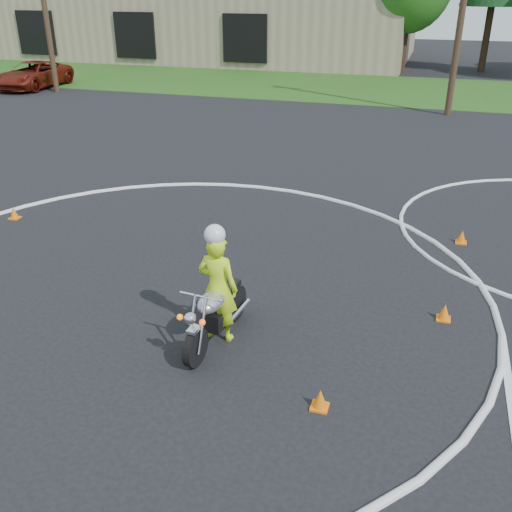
% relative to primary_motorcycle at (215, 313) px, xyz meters
% --- Properties ---
extents(ground, '(120.00, 120.00, 0.00)m').
position_rel_primary_motorcycle_xyz_m(ground, '(-1.58, -1.47, -0.52)').
color(ground, black).
rests_on(ground, ground).
extents(grass_strip, '(120.00, 10.00, 0.02)m').
position_rel_primary_motorcycle_xyz_m(grass_strip, '(-1.58, 25.53, -0.51)').
color(grass_strip, '#1E4714').
rests_on(grass_strip, ground).
extents(course_markings, '(19.05, 19.05, 0.12)m').
position_rel_primary_motorcycle_xyz_m(course_markings, '(0.59, 2.88, -0.51)').
color(course_markings, silver).
rests_on(course_markings, ground).
extents(primary_motorcycle, '(0.72, 2.05, 1.08)m').
position_rel_primary_motorcycle_xyz_m(primary_motorcycle, '(0.00, 0.00, 0.00)').
color(primary_motorcycle, black).
rests_on(primary_motorcycle, ground).
extents(rider_primary_grp, '(0.70, 0.50, 2.00)m').
position_rel_primary_motorcycle_xyz_m(rider_primary_grp, '(0.00, 0.14, 0.44)').
color(rider_primary_grp, '#C6F319').
rests_on(rider_primary_grp, ground).
extents(pickup_grp, '(2.42, 5.03, 1.38)m').
position_rel_primary_motorcycle_xyz_m(pickup_grp, '(-18.49, 20.25, 0.17)').
color(pickup_grp, '#5B150A').
rests_on(pickup_grp, ground).
extents(traffic_cones, '(20.69, 6.57, 0.30)m').
position_rel_primary_motorcycle_xyz_m(traffic_cones, '(3.28, 2.91, -0.39)').
color(traffic_cones, orange).
rests_on(traffic_cones, ground).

